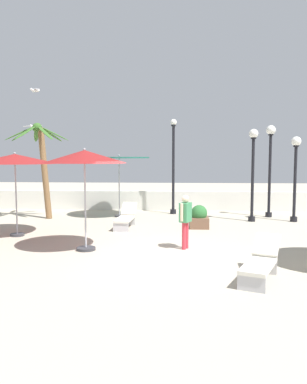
{
  "coord_description": "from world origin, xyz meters",
  "views": [
    {
      "loc": [
        0.78,
        -10.33,
        2.63
      ],
      "look_at": [
        0.0,
        2.98,
        1.4
      ],
      "focal_mm": 36.37,
      "sensor_mm": 36.0,
      "label": 1
    }
  ],
  "objects": [
    {
      "name": "ground_plane",
      "position": [
        0.0,
        0.0,
        0.0
      ],
      "size": [
        56.0,
        56.0,
        0.0
      ],
      "primitive_type": "plane",
      "color": "#B2A893"
    },
    {
      "name": "patio_umbrella_4",
      "position": [
        -4.47,
        2.06,
        2.52
      ],
      "size": [
        2.76,
        2.76,
        2.76
      ],
      "color": "#333338",
      "rests_on": "ground_plane"
    },
    {
      "name": "patio_umbrella_3",
      "position": [
        -1.68,
        6.31,
        2.47
      ],
      "size": [
        2.61,
        2.61,
        2.7
      ],
      "color": "#333338",
      "rests_on": "ground_plane"
    },
    {
      "name": "lamp_post_3",
      "position": [
        4.8,
        6.64,
        2.57
      ],
      "size": [
        0.4,
        0.4,
        3.94
      ],
      "color": "black",
      "rests_on": "ground_plane"
    },
    {
      "name": "seagull_1",
      "position": [
        -6.75,
        9.77,
        4.2
      ],
      "size": [
        1.05,
        0.38,
        0.14
      ],
      "color": "white"
    },
    {
      "name": "patio_umbrella_1",
      "position": [
        -1.74,
        0.26,
        2.59
      ],
      "size": [
        2.34,
        2.34,
        2.85
      ],
      "color": "#333338",
      "rests_on": "ground_plane"
    },
    {
      "name": "palm_tree_0",
      "position": [
        -4.86,
        5.68,
        2.66
      ],
      "size": [
        2.59,
        2.48,
        4.02
      ],
      "color": "brown",
      "rests_on": "ground_plane"
    },
    {
      "name": "lounge_chair_1",
      "position": [
        2.6,
        -2.06,
        0.4
      ],
      "size": [
        1.24,
        1.94,
        0.84
      ],
      "color": "#B7B7BC",
      "rests_on": "ground_plane"
    },
    {
      "name": "planter",
      "position": [
        1.62,
        3.85,
        0.38
      ],
      "size": [
        0.7,
        0.7,
        0.85
      ],
      "color": "brown",
      "rests_on": "ground_plane"
    },
    {
      "name": "seagull_0",
      "position": [
        -4.82,
        5.08,
        5.24
      ],
      "size": [
        0.6,
        0.92,
        0.14
      ],
      "color": "white"
    },
    {
      "name": "lounge_chair_0",
      "position": [
        -1.08,
        3.82,
        0.4
      ],
      "size": [
        0.67,
        1.91,
        0.84
      ],
      "color": "#B7B7BC",
      "rests_on": "ground_plane"
    },
    {
      "name": "boundary_wall",
      "position": [
        0.0,
        8.51,
        0.47
      ],
      "size": [
        25.2,
        0.3,
        0.93
      ],
      "primitive_type": "cube",
      "color": "silver",
      "rests_on": "ground_plane"
    },
    {
      "name": "lamp_post_2",
      "position": [
        3.84,
        5.45,
        2.3
      ],
      "size": [
        0.37,
        0.37,
        3.71
      ],
      "color": "black",
      "rests_on": "ground_plane"
    },
    {
      "name": "guest_0",
      "position": [
        1.05,
        0.58,
        0.92
      ],
      "size": [
        0.38,
        0.51,
        1.53
      ],
      "color": "#D8333F",
      "rests_on": "ground_plane"
    },
    {
      "name": "lamp_post_1",
      "position": [
        0.65,
        7.33,
        2.28
      ],
      "size": [
        0.29,
        0.29,
        4.29
      ],
      "color": "black",
      "rests_on": "ground_plane"
    },
    {
      "name": "lamp_post_0",
      "position": [
        5.52,
        5.47,
        2.17
      ],
      "size": [
        0.38,
        0.38,
        3.41
      ],
      "color": "black",
      "rests_on": "ground_plane"
    }
  ]
}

